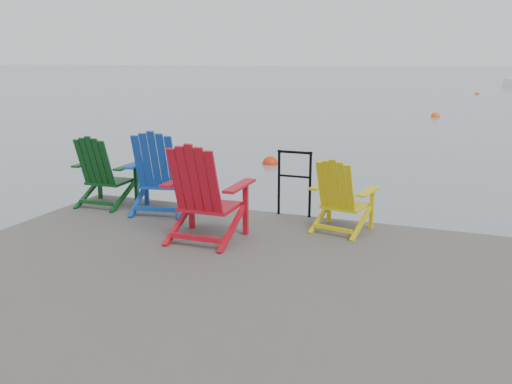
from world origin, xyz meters
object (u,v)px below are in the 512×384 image
(buoy_b, at_px, (435,117))
(chair_red, at_px, (204,192))
(chair_yellow, at_px, (341,195))
(chair_blue, at_px, (161,172))
(buoy_d, at_px, (477,95))
(handrail, at_px, (294,177))
(chair_green, at_px, (103,171))
(buoy_a, at_px, (270,164))

(buoy_b, bearing_deg, chair_red, -94.19)
(chair_red, height_order, chair_yellow, chair_red)
(chair_blue, relative_size, chair_red, 0.98)
(buoy_d, bearing_deg, buoy_b, -96.46)
(handrail, xyz_separation_m, chair_green, (-2.73, -0.49, -0.02))
(chair_green, height_order, buoy_a, chair_green)
(buoy_b, bearing_deg, handrail, -92.52)
(chair_red, bearing_deg, chair_blue, 140.63)
(chair_green, relative_size, chair_yellow, 1.11)
(chair_blue, height_order, buoy_b, chair_blue)
(buoy_a, height_order, buoy_b, buoy_b)
(chair_green, bearing_deg, buoy_a, 85.51)
(chair_blue, bearing_deg, chair_red, -51.05)
(chair_blue, height_order, buoy_d, chair_blue)
(handrail, relative_size, chair_blue, 0.78)
(chair_green, distance_m, buoy_b, 20.32)
(chair_red, relative_size, buoy_d, 3.46)
(handrail, bearing_deg, buoy_a, 112.35)
(chair_red, bearing_deg, chair_yellow, 32.45)
(chair_yellow, height_order, buoy_b, chair_yellow)
(handrail, bearing_deg, chair_yellow, -32.28)
(chair_red, bearing_deg, handrail, 63.63)
(buoy_b, distance_m, buoy_d, 18.17)
(handrail, relative_size, buoy_d, 2.67)
(chair_green, bearing_deg, chair_yellow, -1.37)
(handrail, distance_m, buoy_b, 19.54)
(buoy_d, bearing_deg, handrail, -94.42)
(chair_red, height_order, buoy_d, chair_red)
(handrail, distance_m, chair_yellow, 0.88)
(handrail, relative_size, buoy_b, 2.18)
(chair_red, bearing_deg, buoy_a, 103.01)
(chair_red, bearing_deg, chair_green, 155.90)
(handrail, height_order, chair_green, chair_green)
(handrail, height_order, chair_red, chair_red)
(buoy_a, height_order, buoy_d, buoy_a)
(chair_green, bearing_deg, buoy_b, 78.18)
(chair_blue, bearing_deg, buoy_b, 70.33)
(handrail, xyz_separation_m, chair_red, (-0.67, -1.39, 0.05))
(chair_yellow, relative_size, buoy_d, 2.75)
(chair_blue, bearing_deg, buoy_a, 83.58)
(buoy_b, bearing_deg, chair_green, -100.19)
(handrail, bearing_deg, chair_blue, -164.33)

